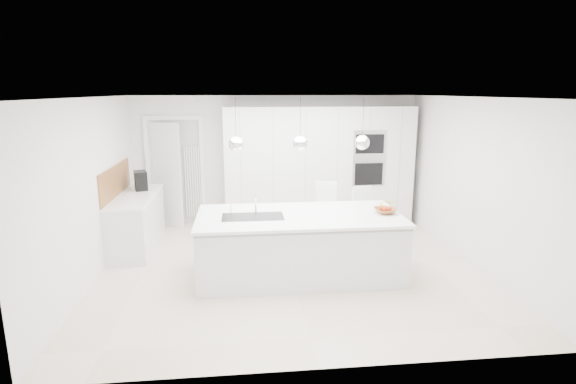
{
  "coord_description": "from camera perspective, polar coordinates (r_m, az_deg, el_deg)",
  "views": [
    {
      "loc": [
        -0.69,
        -6.24,
        2.59
      ],
      "look_at": [
        0.0,
        0.3,
        1.1
      ],
      "focal_mm": 28.0,
      "sensor_mm": 36.0,
      "label": 1
    }
  ],
  "objects": [
    {
      "name": "apple_c",
      "position": [
        6.47,
        11.87,
        -2.0
      ],
      "size": [
        0.08,
        0.08,
        0.08
      ],
      "primitive_type": "sphere",
      "color": "red",
      "rests_on": "fruit_bowl"
    },
    {
      "name": "bar_stool_right",
      "position": [
        7.41,
        9.52,
        -3.57
      ],
      "size": [
        0.45,
        0.55,
        1.06
      ],
      "primitive_type": null,
      "rotation": [
        0.0,
        0.0,
        0.23
      ],
      "color": "white",
      "rests_on": "floor"
    },
    {
      "name": "apple_b",
      "position": [
        6.44,
        12.68,
        -2.11
      ],
      "size": [
        0.08,
        0.08,
        0.08
      ],
      "primitive_type": "sphere",
      "color": "red",
      "rests_on": "fruit_bowl"
    },
    {
      "name": "island_base",
      "position": [
        6.37,
        1.48,
        -7.06
      ],
      "size": [
        2.8,
        1.2,
        0.86
      ],
      "primitive_type": "cube",
      "color": "silver",
      "rests_on": "floor"
    },
    {
      "name": "apple_a",
      "position": [
        6.42,
        12.15,
        -2.11
      ],
      "size": [
        0.09,
        0.09,
        0.09
      ],
      "primitive_type": "sphere",
      "color": "red",
      "rests_on": "fruit_bowl"
    },
    {
      "name": "oak_backsplash",
      "position": [
        7.84,
        -21.06,
        1.33
      ],
      "size": [
        0.02,
        1.8,
        0.5
      ],
      "primitive_type": "cube",
      "color": "brown",
      "rests_on": "wall_left"
    },
    {
      "name": "wall_left",
      "position": [
        6.7,
        -23.79,
        0.14
      ],
      "size": [
        0.0,
        5.0,
        5.0
      ],
      "primitive_type": "plane",
      "rotation": [
        1.57,
        0.0,
        1.57
      ],
      "color": "white",
      "rests_on": "ground"
    },
    {
      "name": "island_worktop",
      "position": [
        6.28,
        1.44,
        -3.04
      ],
      "size": [
        2.84,
        1.4,
        0.04
      ],
      "primitive_type": "cube",
      "color": "white",
      "rests_on": "island_base"
    },
    {
      "name": "pendant_mid",
      "position": [
        6.03,
        1.56,
        6.2
      ],
      "size": [
        0.2,
        0.2,
        0.2
      ],
      "primitive_type": "sphere",
      "color": "white",
      "rests_on": "ceiling"
    },
    {
      "name": "espresso_machine",
      "position": [
        8.19,
        -18.19,
        1.39
      ],
      "size": [
        0.28,
        0.35,
        0.33
      ],
      "primitive_type": "cube",
      "rotation": [
        0.0,
        0.0,
        0.31
      ],
      "color": "black",
      "rests_on": "left_worktop"
    },
    {
      "name": "hallway_door",
      "position": [
        8.93,
        -15.68,
        2.06
      ],
      "size": [
        0.76,
        0.38,
        2.0
      ],
      "primitive_type": "cube",
      "rotation": [
        0.0,
        0.0,
        -0.44
      ],
      "color": "white",
      "rests_on": "floor"
    },
    {
      "name": "island_tap",
      "position": [
        6.33,
        -4.12,
        -1.34
      ],
      "size": [
        0.02,
        0.02,
        0.3
      ],
      "primitive_type": "cylinder",
      "color": "white",
      "rests_on": "island_worktop"
    },
    {
      "name": "banana_bunch",
      "position": [
        6.45,
        12.31,
        -1.62
      ],
      "size": [
        0.24,
        0.17,
        0.22
      ],
      "primitive_type": "torus",
      "rotation": [
        1.22,
        0.0,
        0.35
      ],
      "color": "yellow",
      "rests_on": "fruit_bowl"
    },
    {
      "name": "bar_stool_left",
      "position": [
        7.36,
        5.01,
        -3.27
      ],
      "size": [
        0.5,
        0.6,
        1.13
      ],
      "primitive_type": null,
      "rotation": [
        0.0,
        0.0,
        -0.28
      ],
      "color": "white",
      "rests_on": "floor"
    },
    {
      "name": "floor",
      "position": [
        6.79,
        0.27,
        -9.66
      ],
      "size": [
        5.5,
        5.5,
        0.0
      ],
      "primitive_type": "plane",
      "color": "beige",
      "rests_on": "ground"
    },
    {
      "name": "oven_stack",
      "position": [
        8.56,
        10.27,
        4.24
      ],
      "size": [
        0.62,
        0.04,
        1.05
      ],
      "primitive_type": null,
      "color": "#A5A5A8",
      "rests_on": "tall_cabinets"
    },
    {
      "name": "island_sink",
      "position": [
        6.2,
        -4.49,
        -3.87
      ],
      "size": [
        0.84,
        0.44,
        0.18
      ],
      "primitive_type": null,
      "color": "#3F3F42",
      "rests_on": "island_worktop"
    },
    {
      "name": "ceiling",
      "position": [
        6.28,
        0.3,
        11.95
      ],
      "size": [
        5.5,
        5.5,
        0.0
      ],
      "primitive_type": "plane",
      "rotation": [
        3.14,
        0.0,
        0.0
      ],
      "color": "white",
      "rests_on": "wall_back"
    },
    {
      "name": "pendant_left",
      "position": [
        5.98,
        -6.59,
        6.06
      ],
      "size": [
        0.2,
        0.2,
        0.2
      ],
      "primitive_type": "sphere",
      "color": "white",
      "rests_on": "ceiling"
    },
    {
      "name": "left_worktop",
      "position": [
        7.83,
        -18.87,
        -0.54
      ],
      "size": [
        0.62,
        1.82,
        0.04
      ],
      "primitive_type": "cube",
      "color": "white",
      "rests_on": "left_base_cabinets"
    },
    {
      "name": "fruit_bowl",
      "position": [
        6.46,
        12.25,
        -2.35
      ],
      "size": [
        0.31,
        0.31,
        0.07
      ],
      "primitive_type": "imported",
      "rotation": [
        0.0,
        0.0,
        0.02
      ],
      "color": "brown",
      "rests_on": "island_worktop"
    },
    {
      "name": "wall_back",
      "position": [
        8.86,
        -1.51,
        4.07
      ],
      "size": [
        5.5,
        0.0,
        5.5
      ],
      "primitive_type": "plane",
      "rotation": [
        1.57,
        0.0,
        0.0
      ],
      "color": "white",
      "rests_on": "ground"
    },
    {
      "name": "left_base_cabinets",
      "position": [
        7.94,
        -18.63,
        -3.71
      ],
      "size": [
        0.6,
        1.8,
        0.86
      ],
      "primitive_type": "cube",
      "color": "silver",
      "rests_on": "floor"
    },
    {
      "name": "tall_cabinets",
      "position": [
        8.69,
        3.93,
        3.2
      ],
      "size": [
        3.6,
        0.6,
        2.3
      ],
      "primitive_type": "cube",
      "color": "silver",
      "rests_on": "floor"
    },
    {
      "name": "radiator",
      "position": [
        8.92,
        -11.97,
        1.24
      ],
      "size": [
        0.32,
        0.04,
        1.4
      ],
      "primitive_type": null,
      "color": "white",
      "rests_on": "floor"
    },
    {
      "name": "doorway_frame",
      "position": [
        8.93,
        -14.06,
        2.29
      ],
      "size": [
        1.11,
        0.08,
        2.13
      ],
      "primitive_type": null,
      "color": "white",
      "rests_on": "floor"
    },
    {
      "name": "pendant_right",
      "position": [
        6.2,
        9.42,
        6.21
      ],
      "size": [
        0.2,
        0.2,
        0.2
      ],
      "primitive_type": "sphere",
      "color": "white",
      "rests_on": "ceiling"
    }
  ]
}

